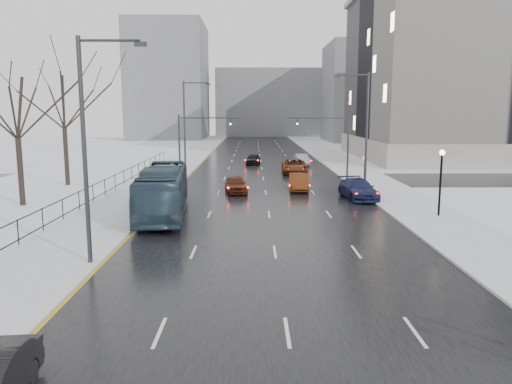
{
  "coord_description": "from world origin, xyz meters",
  "views": [
    {
      "loc": [
        -1.06,
        -1.68,
        6.89
      ],
      "look_at": [
        -0.91,
        25.2,
        2.5
      ],
      "focal_mm": 35.0,
      "sensor_mm": 36.0,
      "label": 1
    }
  ],
  "objects_px": {
    "sedan_right_distant": "(302,160)",
    "streetlight_l_near": "(89,140)",
    "streetlight_l_far": "(187,123)",
    "sedan_center_far": "(253,159)",
    "tree_park_d": "(23,207)",
    "streetlight_r_mid": "(364,126)",
    "sedan_right_cross": "(294,166)",
    "no_uturn_sign": "(364,161)",
    "mast_signal_left": "(190,139)",
    "bus": "(163,191)",
    "mast_signal_right": "(337,139)",
    "sedan_right_far": "(358,189)",
    "tree_park_e": "(68,186)",
    "lamppost_r_mid": "(441,173)",
    "sedan_right_near": "(299,182)",
    "sedan_center_near": "(236,184)"
  },
  "relations": [
    {
      "from": "sedan_right_distant",
      "to": "streetlight_l_near",
      "type": "bearing_deg",
      "value": -113.49
    },
    {
      "from": "streetlight_l_far",
      "to": "sedan_center_far",
      "type": "bearing_deg",
      "value": 55.48
    },
    {
      "from": "tree_park_d",
      "to": "streetlight_l_near",
      "type": "distance_m",
      "value": 17.9
    },
    {
      "from": "streetlight_r_mid",
      "to": "sedan_right_cross",
      "type": "bearing_deg",
      "value": 109.62
    },
    {
      "from": "tree_park_d",
      "to": "no_uturn_sign",
      "type": "relative_size",
      "value": 4.63
    },
    {
      "from": "mast_signal_left",
      "to": "bus",
      "type": "xyz_separation_m",
      "value": [
        0.33,
        -17.22,
        -2.45
      ]
    },
    {
      "from": "mast_signal_right",
      "to": "sedan_right_cross",
      "type": "distance_m",
      "value": 7.16
    },
    {
      "from": "sedan_right_distant",
      "to": "streetlight_r_mid",
      "type": "bearing_deg",
      "value": -87.63
    },
    {
      "from": "streetlight_l_far",
      "to": "sedan_right_far",
      "type": "distance_m",
      "value": 22.05
    },
    {
      "from": "bus",
      "to": "sedan_right_cross",
      "type": "height_order",
      "value": "bus"
    },
    {
      "from": "mast_signal_right",
      "to": "sedan_right_distant",
      "type": "height_order",
      "value": "mast_signal_right"
    },
    {
      "from": "sedan_right_far",
      "to": "sedan_center_far",
      "type": "height_order",
      "value": "sedan_right_far"
    },
    {
      "from": "streetlight_l_far",
      "to": "streetlight_r_mid",
      "type": "bearing_deg",
      "value": -36.3
    },
    {
      "from": "tree_park_e",
      "to": "lamppost_r_mid",
      "type": "relative_size",
      "value": 3.15
    },
    {
      "from": "streetlight_l_far",
      "to": "lamppost_r_mid",
      "type": "bearing_deg",
      "value": -48.94
    },
    {
      "from": "sedan_right_near",
      "to": "sedan_center_near",
      "type": "bearing_deg",
      "value": -165.6
    },
    {
      "from": "tree_park_d",
      "to": "streetlight_r_mid",
      "type": "xyz_separation_m",
      "value": [
        25.97,
        6.0,
        5.62
      ]
    },
    {
      "from": "mast_signal_right",
      "to": "no_uturn_sign",
      "type": "bearing_deg",
      "value": -64.89
    },
    {
      "from": "sedan_right_near",
      "to": "streetlight_l_near",
      "type": "bearing_deg",
      "value": -115.17
    },
    {
      "from": "mast_signal_right",
      "to": "no_uturn_sign",
      "type": "relative_size",
      "value": 2.41
    },
    {
      "from": "sedan_right_near",
      "to": "streetlight_l_far",
      "type": "bearing_deg",
      "value": 137.75
    },
    {
      "from": "streetlight_l_far",
      "to": "sedan_center_near",
      "type": "bearing_deg",
      "value": -64.97
    },
    {
      "from": "streetlight_l_near",
      "to": "sedan_right_near",
      "type": "relative_size",
      "value": 2.23
    },
    {
      "from": "lamppost_r_mid",
      "to": "sedan_right_cross",
      "type": "xyz_separation_m",
      "value": [
        -7.5,
        23.09,
        -2.1
      ]
    },
    {
      "from": "streetlight_l_far",
      "to": "bus",
      "type": "xyz_separation_m",
      "value": [
        1.17,
        -21.22,
        -3.96
      ]
    },
    {
      "from": "lamppost_r_mid",
      "to": "sedan_center_near",
      "type": "relative_size",
      "value": 1.02
    },
    {
      "from": "no_uturn_sign",
      "to": "sedan_right_distant",
      "type": "bearing_deg",
      "value": 103.17
    },
    {
      "from": "tree_park_e",
      "to": "bus",
      "type": "xyz_separation_m",
      "value": [
        11.2,
        -13.22,
        1.65
      ]
    },
    {
      "from": "sedan_right_cross",
      "to": "sedan_right_far",
      "type": "xyz_separation_m",
      "value": [
        3.7,
        -16.16,
        -0.03
      ]
    },
    {
      "from": "mast_signal_left",
      "to": "sedan_right_far",
      "type": "bearing_deg",
      "value": -37.3
    },
    {
      "from": "no_uturn_sign",
      "to": "sedan_center_near",
      "type": "distance_m",
      "value": 12.51
    },
    {
      "from": "tree_park_d",
      "to": "sedan_right_cross",
      "type": "relative_size",
      "value": 2.17
    },
    {
      "from": "tree_park_e",
      "to": "sedan_right_cross",
      "type": "distance_m",
      "value": 23.54
    },
    {
      "from": "sedan_center_far",
      "to": "no_uturn_sign",
      "type": "bearing_deg",
      "value": -55.27
    },
    {
      "from": "mast_signal_right",
      "to": "sedan_right_far",
      "type": "relative_size",
      "value": 1.21
    },
    {
      "from": "mast_signal_right",
      "to": "mast_signal_left",
      "type": "xyz_separation_m",
      "value": [
        -14.65,
        0.0,
        0.0
      ]
    },
    {
      "from": "mast_signal_left",
      "to": "lamppost_r_mid",
      "type": "bearing_deg",
      "value": -44.48
    },
    {
      "from": "lamppost_r_mid",
      "to": "mast_signal_left",
      "type": "bearing_deg",
      "value": 135.52
    },
    {
      "from": "streetlight_r_mid",
      "to": "mast_signal_left",
      "type": "relative_size",
      "value": 1.54
    },
    {
      "from": "no_uturn_sign",
      "to": "sedan_right_distant",
      "type": "height_order",
      "value": "no_uturn_sign"
    },
    {
      "from": "tree_park_e",
      "to": "sedan_right_near",
      "type": "relative_size",
      "value": 3.01
    },
    {
      "from": "tree_park_d",
      "to": "lamppost_r_mid",
      "type": "relative_size",
      "value": 2.92
    },
    {
      "from": "tree_park_e",
      "to": "sedan_center_near",
      "type": "distance_m",
      "value": 16.22
    },
    {
      "from": "streetlight_r_mid",
      "to": "sedan_right_far",
      "type": "distance_m",
      "value": 5.78
    },
    {
      "from": "mast_signal_left",
      "to": "sedan_center_far",
      "type": "distance_m",
      "value": 16.01
    },
    {
      "from": "streetlight_r_mid",
      "to": "streetlight_l_near",
      "type": "relative_size",
      "value": 1.0
    },
    {
      "from": "streetlight_l_far",
      "to": "bus",
      "type": "distance_m",
      "value": 21.62
    },
    {
      "from": "sedan_right_cross",
      "to": "mast_signal_left",
      "type": "bearing_deg",
      "value": -153.44
    },
    {
      "from": "tree_park_e",
      "to": "no_uturn_sign",
      "type": "height_order",
      "value": "tree_park_e"
    },
    {
      "from": "no_uturn_sign",
      "to": "bus",
      "type": "bearing_deg",
      "value": -140.78
    }
  ]
}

